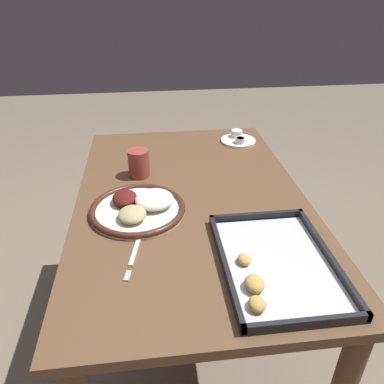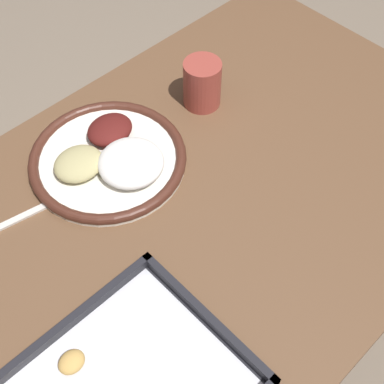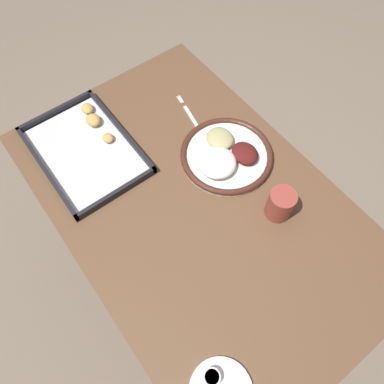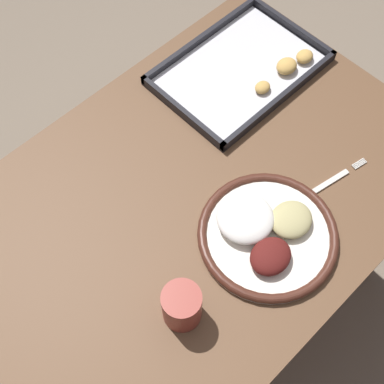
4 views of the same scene
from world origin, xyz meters
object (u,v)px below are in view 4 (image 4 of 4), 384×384
at_px(fork, 326,184).
at_px(baking_tray, 245,69).
at_px(drinking_cup, 182,306).
at_px(dinner_plate, 266,233).

distance_m(fork, baking_tray, 0.36).
height_order(fork, drinking_cup, drinking_cup).
height_order(dinner_plate, baking_tray, dinner_plate).
bearing_deg(drinking_cup, fork, -1.63).
bearing_deg(baking_tray, dinner_plate, -131.36).
xyz_separation_m(dinner_plate, baking_tray, (0.30, 0.34, -0.01)).
height_order(fork, baking_tray, baking_tray).
relative_size(dinner_plate, fork, 1.44).
bearing_deg(dinner_plate, fork, -3.25).
bearing_deg(dinner_plate, drinking_cup, 179.65).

